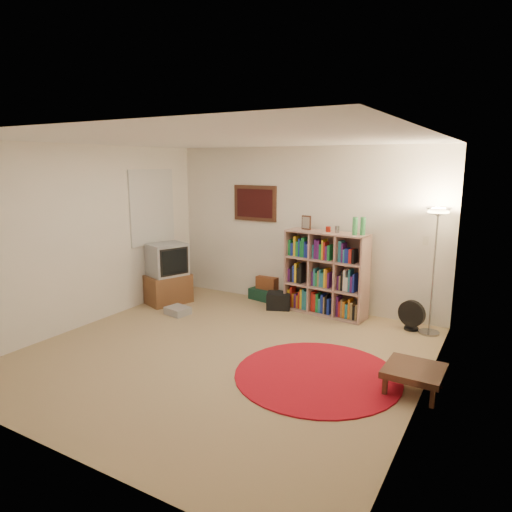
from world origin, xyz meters
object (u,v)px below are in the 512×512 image
Objects in this scene: floor_lamp at (437,230)px; suitcase at (268,294)px; bookshelf at (325,275)px; side_table at (414,372)px; tv_stand at (168,275)px; floor_fan at (412,315)px.

suitcase is at bearing 173.49° from floor_lamp.
bookshelf reaches higher than side_table.
floor_lamp reaches higher than suitcase.
floor_lamp is 4.11m from tv_stand.
bookshelf is 1.22m from suitcase.
floor_lamp is 2.12m from side_table.
bookshelf is 2.51m from side_table.
bookshelf is at bearing -0.80° from suitcase.
tv_stand is 4.23m from side_table.
suitcase is 1.09× the size of side_table.
side_table is (0.38, -1.76, 0.00)m from floor_fan.
tv_stand is 1.58× the size of suitcase.
suitcase is at bearing 174.85° from bookshelf.
floor_lamp is 1.22m from floor_fan.
bookshelf is 2.64× the size of side_table.
bookshelf is 1.73m from floor_lamp.
bookshelf is 1.53× the size of tv_stand.
bookshelf is at bearing 176.89° from floor_lamp.
bookshelf is at bearing 132.42° from side_table.
floor_lamp is 2.97× the size of side_table.
floor_lamp is at bearing 30.43° from tv_stand.
side_table is at bearing -63.99° from floor_fan.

